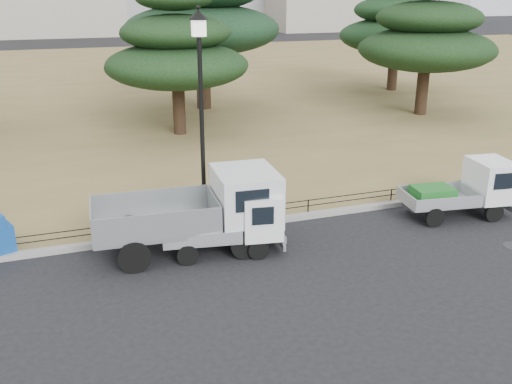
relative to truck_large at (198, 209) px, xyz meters
name	(u,v)px	position (x,y,z in m)	size (l,w,h in m)	color
ground	(281,263)	(1.80, -1.55, -1.19)	(220.00, 220.00, 0.00)	black
lawn	(127,84)	(1.80, 29.05, -1.12)	(120.00, 56.00, 0.15)	olive
curb	(249,224)	(1.80, 1.05, -1.11)	(120.00, 0.25, 0.16)	gray
truck_large	(198,209)	(0.00, 0.00, 0.00)	(5.04, 2.27, 2.15)	black
truck_kei_front	(232,223)	(0.79, -0.43, -0.36)	(3.32, 1.79, 1.67)	black
truck_kei_rear	(465,189)	(8.42, -0.36, -0.32)	(3.51, 1.85, 1.76)	black
street_lamp	(201,85)	(0.50, 1.35, 3.08)	(0.55, 0.55, 6.10)	black
pipe_fence	(248,211)	(1.80, 1.20, -0.75)	(38.00, 0.04, 0.40)	black
pine_center_left	(176,51)	(2.19, 12.59, 2.87)	(6.66, 6.66, 6.78)	black
pine_center_right	(201,12)	(4.84, 18.20, 4.32)	(8.73, 8.73, 9.26)	black
pine_east_near	(428,35)	(15.78, 12.59, 3.21)	(7.30, 7.30, 7.37)	black
pine_east_far	(397,24)	(18.61, 20.06, 3.31)	(7.51, 7.51, 7.54)	black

